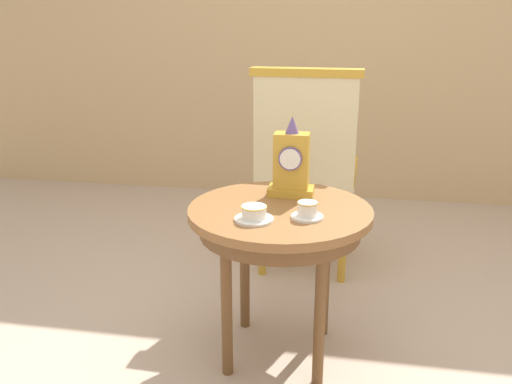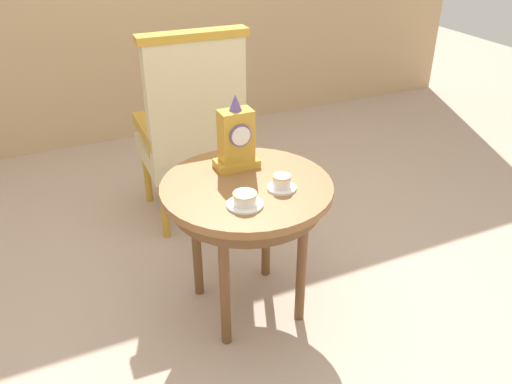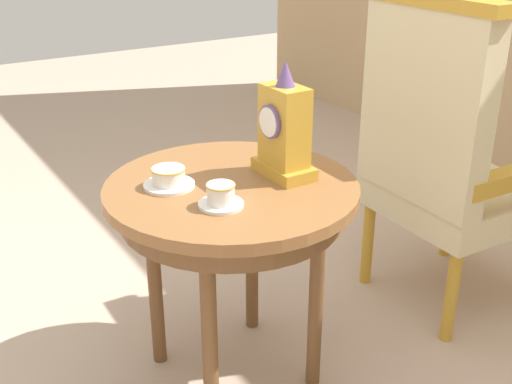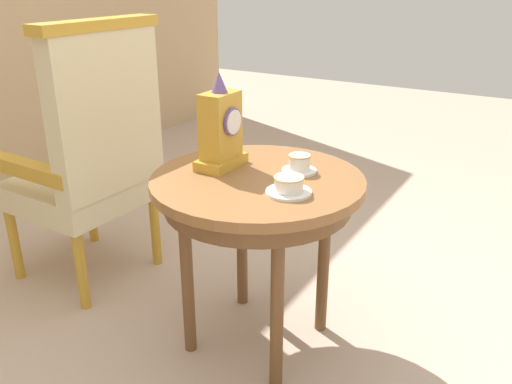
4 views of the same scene
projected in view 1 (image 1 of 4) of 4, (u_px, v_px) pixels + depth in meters
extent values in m
plane|color=#BCA38E|center=(272.00, 349.00, 2.33)|extent=(10.00, 10.00, 0.00)
cube|color=tan|center=(318.00, 15.00, 4.01)|extent=(6.00, 0.10, 2.80)
cylinder|color=brown|center=(280.00, 212.00, 2.12)|extent=(0.73, 0.73, 0.03)
cylinder|color=brown|center=(280.00, 224.00, 2.14)|extent=(0.64, 0.64, 0.07)
cylinder|color=brown|center=(325.00, 271.00, 2.36)|extent=(0.04, 0.04, 0.62)
cylinder|color=brown|center=(245.00, 265.00, 2.42)|extent=(0.04, 0.04, 0.62)
cylinder|color=brown|center=(227.00, 304.00, 2.08)|extent=(0.04, 0.04, 0.62)
cylinder|color=brown|center=(320.00, 313.00, 2.02)|extent=(0.04, 0.04, 0.62)
cylinder|color=white|center=(254.00, 219.00, 1.98)|extent=(0.15, 0.15, 0.01)
cylinder|color=white|center=(254.00, 212.00, 1.97)|extent=(0.09, 0.09, 0.05)
torus|color=gold|center=(254.00, 207.00, 1.96)|extent=(0.10, 0.10, 0.00)
cylinder|color=white|center=(307.00, 217.00, 2.00)|extent=(0.12, 0.12, 0.01)
cylinder|color=white|center=(307.00, 209.00, 1.99)|extent=(0.07, 0.07, 0.05)
torus|color=gold|center=(308.00, 203.00, 1.99)|extent=(0.08, 0.08, 0.00)
cube|color=gold|center=(291.00, 191.00, 2.26)|extent=(0.19, 0.11, 0.04)
cube|color=gold|center=(292.00, 161.00, 2.22)|extent=(0.14, 0.09, 0.23)
cylinder|color=#664C8C|center=(290.00, 159.00, 2.17)|extent=(0.10, 0.01, 0.10)
cylinder|color=white|center=(290.00, 159.00, 2.16)|extent=(0.08, 0.00, 0.08)
cone|color=#664C8C|center=(292.00, 125.00, 2.17)|extent=(0.06, 0.06, 0.07)
cube|color=beige|center=(308.00, 196.00, 3.07)|extent=(0.54, 0.54, 0.11)
cube|color=beige|center=(305.00, 140.00, 2.75)|extent=(0.52, 0.11, 0.64)
cube|color=gold|center=(307.00, 72.00, 2.64)|extent=(0.56, 0.12, 0.04)
cube|color=gold|center=(350.00, 171.00, 2.97)|extent=(0.09, 0.47, 0.06)
cube|color=gold|center=(268.00, 166.00, 3.06)|extent=(0.09, 0.47, 0.06)
cylinder|color=gold|center=(346.00, 223.00, 3.30)|extent=(0.04, 0.04, 0.35)
cylinder|color=gold|center=(276.00, 218.00, 3.38)|extent=(0.04, 0.04, 0.35)
cylinder|color=gold|center=(342.00, 252.00, 2.89)|extent=(0.04, 0.04, 0.35)
cylinder|color=gold|center=(262.00, 245.00, 2.97)|extent=(0.04, 0.04, 0.35)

